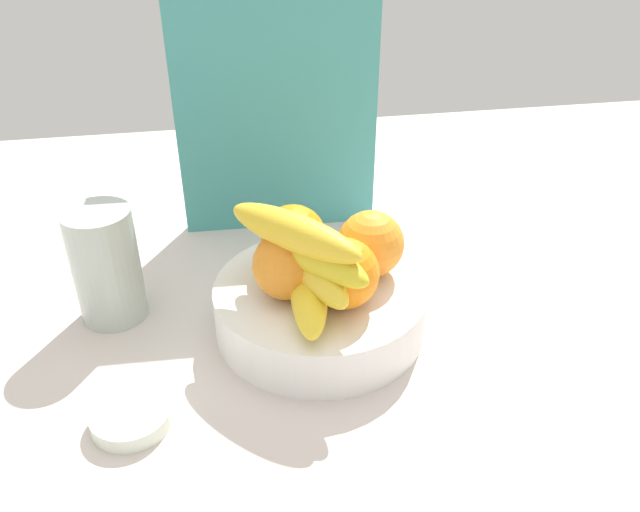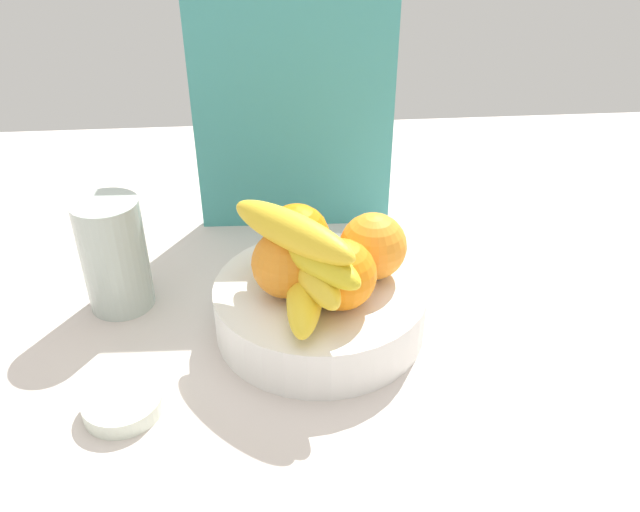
% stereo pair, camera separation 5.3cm
% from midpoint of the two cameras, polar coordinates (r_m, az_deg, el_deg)
% --- Properties ---
extents(ground_plane, '(1.80, 1.40, 0.03)m').
position_cam_midpoint_polar(ground_plane, '(0.77, 4.32, -7.64)').
color(ground_plane, beige).
extents(fruit_bowl, '(0.25, 0.25, 0.06)m').
position_cam_midpoint_polar(fruit_bowl, '(0.74, 2.06, -4.63)').
color(fruit_bowl, white).
rests_on(fruit_bowl, ground_plane).
extents(orange_front_left, '(0.08, 0.08, 0.08)m').
position_cam_midpoint_polar(orange_front_left, '(0.73, 6.88, 0.83)').
color(orange_front_left, orange).
rests_on(orange_front_left, fruit_bowl).
extents(orange_front_right, '(0.08, 0.08, 0.08)m').
position_cam_midpoint_polar(orange_front_right, '(0.74, -0.04, 1.73)').
color(orange_front_right, orange).
rests_on(orange_front_right, fruit_bowl).
extents(orange_center, '(0.08, 0.08, 0.08)m').
position_cam_midpoint_polar(orange_center, '(0.69, -0.82, -0.77)').
color(orange_center, orange).
rests_on(orange_center, fruit_bowl).
extents(orange_back_left, '(0.08, 0.08, 0.08)m').
position_cam_midpoint_polar(orange_back_left, '(0.68, 4.14, -1.73)').
color(orange_back_left, orange).
rests_on(orange_back_left, fruit_bowl).
extents(banana_bunch, '(0.15, 0.19, 0.11)m').
position_cam_midpoint_polar(banana_bunch, '(0.67, 0.70, -0.29)').
color(banana_bunch, yellow).
rests_on(banana_bunch, fruit_bowl).
extents(cutting_board, '(0.28, 0.03, 0.36)m').
position_cam_midpoint_polar(cutting_board, '(0.90, -0.66, 13.11)').
color(cutting_board, teal).
rests_on(cutting_board, ground_plane).
extents(thermos_tumbler, '(0.08, 0.08, 0.14)m').
position_cam_midpoint_polar(thermos_tumbler, '(0.79, -16.20, 0.03)').
color(thermos_tumbler, '#B2BFB6').
rests_on(thermos_tumbler, ground_plane).
extents(jar_lid, '(0.08, 0.08, 0.02)m').
position_cam_midpoint_polar(jar_lid, '(0.68, -15.11, -12.79)').
color(jar_lid, silver).
rests_on(jar_lid, ground_plane).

